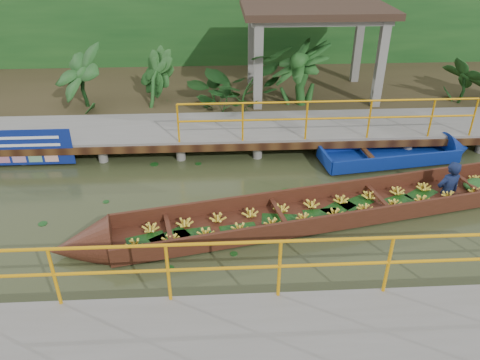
{
  "coord_description": "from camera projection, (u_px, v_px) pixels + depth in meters",
  "views": [
    {
      "loc": [
        -0.05,
        -8.21,
        5.64
      ],
      "look_at": [
        0.42,
        0.5,
        0.6
      ],
      "focal_mm": 35.0,
      "sensor_mm": 36.0,
      "label": 1
    }
  ],
  "objects": [
    {
      "name": "far_dock",
      "position": [
        219.0,
        130.0,
        12.65
      ],
      "size": [
        16.0,
        2.06,
        1.66
      ],
      "color": "slate",
      "rests_on": "ground"
    },
    {
      "name": "tropical_plants",
      "position": [
        292.0,
        79.0,
        13.98
      ],
      "size": [
        14.29,
        1.29,
        1.62
      ],
      "color": "#154318",
      "rests_on": "ground"
    },
    {
      "name": "ground",
      "position": [
        221.0,
        217.0,
        9.93
      ],
      "size": [
        80.0,
        80.0,
        0.0
      ],
      "primitive_type": "plane",
      "color": "#2D351A",
      "rests_on": "ground"
    },
    {
      "name": "vendor_boat",
      "position": [
        341.0,
        206.0,
        9.93
      ],
      "size": [
        11.27,
        3.36,
        2.08
      ],
      "rotation": [
        0.0,
        0.0,
        0.2
      ],
      "color": "#371B0F",
      "rests_on": "ground"
    },
    {
      "name": "moored_blue_boat",
      "position": [
        422.0,
        153.0,
        12.17
      ],
      "size": [
        4.14,
        1.58,
        0.96
      ],
      "rotation": [
        0.0,
        0.0,
        0.14
      ],
      "color": "navy",
      "rests_on": "ground"
    },
    {
      "name": "blue_banner",
      "position": [
        10.0,
        148.0,
        11.55
      ],
      "size": [
        3.04,
        0.04,
        0.95
      ],
      "color": "navy",
      "rests_on": "ground"
    },
    {
      "name": "land_strip",
      "position": [
        217.0,
        89.0,
        16.3
      ],
      "size": [
        30.0,
        8.0,
        0.45
      ],
      "primitive_type": "cube",
      "color": "#352C1A",
      "rests_on": "ground"
    },
    {
      "name": "pavilion",
      "position": [
        315.0,
        18.0,
        14.1
      ],
      "size": [
        4.4,
        3.0,
        3.0
      ],
      "color": "slate",
      "rests_on": "ground"
    },
    {
      "name": "foliage_backdrop",
      "position": [
        215.0,
        22.0,
        17.57
      ],
      "size": [
        30.0,
        0.8,
        4.0
      ],
      "primitive_type": "cube",
      "color": "#154318",
      "rests_on": "ground"
    }
  ]
}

